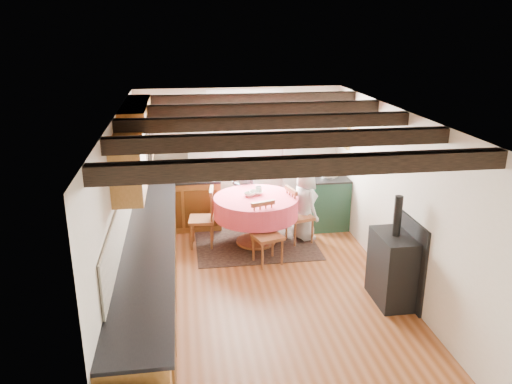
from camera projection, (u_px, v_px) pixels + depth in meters
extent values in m
cube|color=#A05E38|center=(265.00, 291.00, 6.90)|extent=(3.60, 5.50, 0.00)
cube|color=white|center=(266.00, 115.00, 6.13)|extent=(3.60, 5.50, 0.00)
cube|color=silver|center=(240.00, 155.00, 9.09)|extent=(3.60, 0.00, 2.40)
cube|color=silver|center=(324.00, 330.00, 3.94)|extent=(3.60, 0.00, 2.40)
cube|color=silver|center=(121.00, 215.00, 6.26)|extent=(0.00, 5.50, 2.40)
cube|color=silver|center=(398.00, 201.00, 6.77)|extent=(0.00, 5.50, 2.40)
cube|color=black|center=(305.00, 166.00, 4.29)|extent=(3.60, 0.16, 0.16)
cube|color=black|center=(282.00, 140.00, 5.23)|extent=(3.60, 0.16, 0.16)
cube|color=black|center=(266.00, 122.00, 6.16)|extent=(3.60, 0.16, 0.16)
cube|color=black|center=(254.00, 109.00, 7.10)|extent=(3.60, 0.16, 0.16)
cube|color=black|center=(245.00, 99.00, 8.04)|extent=(3.60, 0.16, 0.16)
cube|color=beige|center=(125.00, 207.00, 6.55)|extent=(0.02, 4.50, 0.55)
cube|color=beige|center=(184.00, 158.00, 8.93)|extent=(1.40, 0.02, 0.55)
cube|color=#A56834|center=(150.00, 269.00, 6.55)|extent=(0.60, 5.30, 0.88)
cube|color=#A56834|center=(183.00, 204.00, 8.91)|extent=(1.30, 0.60, 0.88)
cube|color=black|center=(149.00, 236.00, 6.40)|extent=(0.64, 5.30, 0.04)
cube|color=black|center=(182.00, 179.00, 8.74)|extent=(1.30, 0.64, 0.04)
cube|color=#A56834|center=(138.00, 135.00, 7.17)|extent=(0.34, 1.80, 0.90)
cube|color=#A56834|center=(129.00, 167.00, 5.78)|extent=(0.34, 0.90, 0.70)
cube|color=white|center=(245.00, 133.00, 8.97)|extent=(1.34, 0.03, 1.54)
cube|color=white|center=(245.00, 133.00, 8.97)|extent=(1.20, 0.01, 1.40)
cube|color=silver|center=(198.00, 164.00, 8.93)|extent=(0.35, 0.10, 2.10)
cube|color=silver|center=(293.00, 160.00, 9.17)|extent=(0.35, 0.10, 2.10)
cylinder|color=black|center=(246.00, 100.00, 8.70)|extent=(2.00, 0.03, 0.03)
cube|color=gold|center=(344.00, 130.00, 8.76)|extent=(0.04, 0.50, 0.60)
cylinder|color=silver|center=(298.00, 126.00, 9.06)|extent=(0.30, 0.02, 0.30)
cube|color=black|center=(256.00, 244.00, 8.35)|extent=(1.95, 1.52, 0.01)
imported|color=#555C64|center=(245.00, 193.00, 8.89)|extent=(0.51, 0.39, 1.23)
imported|color=silver|center=(305.00, 204.00, 8.39)|extent=(0.55, 0.69, 1.23)
imported|color=silver|center=(256.00, 193.00, 8.22)|extent=(0.25, 0.25, 0.05)
imported|color=silver|center=(250.00, 194.00, 8.13)|extent=(0.20, 0.20, 0.06)
imported|color=silver|center=(259.00, 189.00, 8.30)|extent=(0.15, 0.15, 0.10)
cylinder|color=#262628|center=(169.00, 170.00, 8.76)|extent=(0.13, 0.13, 0.23)
cylinder|color=#262628|center=(180.00, 171.00, 8.80)|extent=(0.18, 0.18, 0.20)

